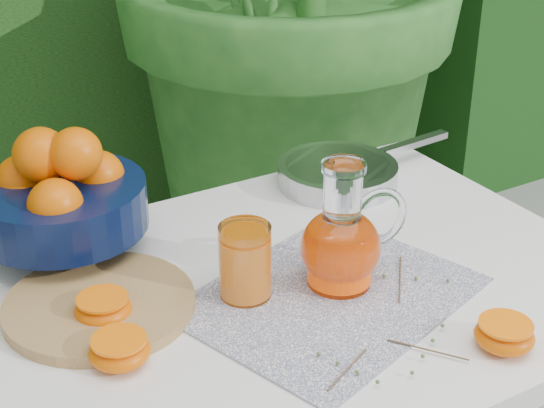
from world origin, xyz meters
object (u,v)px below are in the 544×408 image
fruit_bowl (61,195)px  juice_pitcher (342,243)px  saute_pan (339,172)px  white_table (279,334)px  cutting_board (100,305)px

fruit_bowl → juice_pitcher: (0.31, -0.31, -0.02)m
fruit_bowl → saute_pan: 0.51m
white_table → cutting_board: 0.27m
white_table → juice_pitcher: 0.18m
juice_pitcher → white_table: bearing=156.0°
saute_pan → white_table: bearing=-138.2°
fruit_bowl → juice_pitcher: fruit_bowl is taller
white_table → fruit_bowl: fruit_bowl is taller
juice_pitcher → saute_pan: 0.35m
white_table → saute_pan: saute_pan is taller
juice_pitcher → saute_pan: size_ratio=0.49×
fruit_bowl → saute_pan: bearing=-2.4°
white_table → saute_pan: bearing=41.8°
juice_pitcher → saute_pan: bearing=55.6°
saute_pan → fruit_bowl: bearing=177.6°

